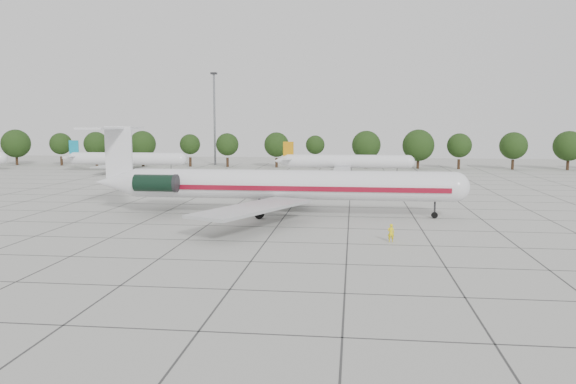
% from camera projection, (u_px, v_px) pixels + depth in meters
% --- Properties ---
extents(ground, '(260.00, 260.00, 0.00)m').
position_uv_depth(ground, '(277.00, 227.00, 62.86)').
color(ground, '#AEADA6').
rests_on(ground, ground).
extents(apron_joints, '(170.00, 170.00, 0.02)m').
position_uv_depth(apron_joints, '(291.00, 207.00, 77.65)').
color(apron_joints, '#383838').
rests_on(apron_joints, ground).
extents(main_airliner, '(47.65, 37.46, 11.17)m').
position_uv_depth(main_airliner, '(269.00, 184.00, 70.66)').
color(main_airliner, silver).
rests_on(main_airliner, ground).
extents(ground_crew, '(0.69, 0.47, 1.81)m').
position_uv_depth(ground_crew, '(391.00, 233.00, 54.85)').
color(ground_crew, yellow).
rests_on(ground_crew, ground).
extents(bg_airliner_b, '(28.24, 27.20, 7.40)m').
position_uv_depth(bg_airliner_b, '(126.00, 159.00, 137.01)').
color(bg_airliner_b, silver).
rests_on(bg_airliner_b, ground).
extents(bg_airliner_c, '(28.24, 27.20, 7.40)m').
position_uv_depth(bg_airliner_c, '(346.00, 162.00, 127.20)').
color(bg_airliner_c, silver).
rests_on(bg_airliner_c, ground).
extents(tree_line, '(249.86, 8.44, 10.22)m').
position_uv_depth(tree_line, '(277.00, 145.00, 147.28)').
color(tree_line, '#332114').
rests_on(tree_line, ground).
extents(floodlight_mast, '(1.60, 1.60, 25.45)m').
position_uv_depth(floodlight_mast, '(214.00, 113.00, 155.28)').
color(floodlight_mast, slate).
rests_on(floodlight_mast, ground).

